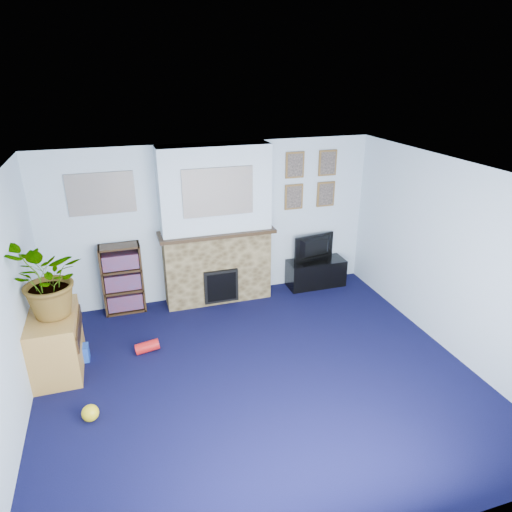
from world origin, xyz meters
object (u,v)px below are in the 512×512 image
object	(u,v)px
tv_stand	(316,273)
television	(317,248)
bookshelf	(123,280)
sideboard	(57,344)

from	to	relation	value
tv_stand	television	bearing A→B (deg)	90.00
bookshelf	sideboard	distance (m)	1.49
tv_stand	bookshelf	size ratio (longest dim) A/B	0.90
tv_stand	sideboard	size ratio (longest dim) A/B	0.99
television	bookshelf	world-z (taller)	bookshelf
bookshelf	sideboard	bearing A→B (deg)	-124.04
tv_stand	sideboard	xyz separation A→B (m)	(-3.90, -1.15, 0.12)
bookshelf	television	bearing A→B (deg)	-1.06
tv_stand	television	distance (m)	0.43
sideboard	tv_stand	bearing A→B (deg)	16.50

